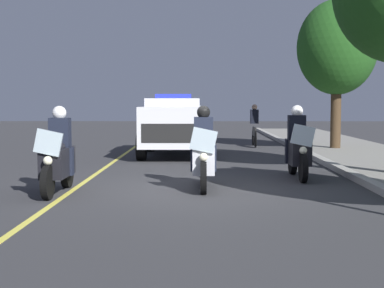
{
  "coord_description": "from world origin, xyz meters",
  "views": [
    {
      "loc": [
        11.65,
        0.17,
        1.81
      ],
      "look_at": [
        -0.42,
        0.0,
        0.9
      ],
      "focal_mm": 53.16,
      "sensor_mm": 36.0,
      "label": 1
    }
  ],
  "objects_px": {
    "police_motorcycle_lead_left": "(58,158)",
    "cyclist_background": "(254,125)",
    "police_motorcycle_lead_right": "(203,155)",
    "police_suv": "(173,124)",
    "tree_far_back": "(337,48)",
    "police_motorcycle_trailing": "(298,149)"
  },
  "relations": [
    {
      "from": "police_motorcycle_lead_right",
      "to": "cyclist_background",
      "type": "relative_size",
      "value": 1.22
    },
    {
      "from": "police_motorcycle_trailing",
      "to": "cyclist_background",
      "type": "height_order",
      "value": "police_motorcycle_trailing"
    },
    {
      "from": "police_motorcycle_trailing",
      "to": "police_suv",
      "type": "relative_size",
      "value": 0.44
    },
    {
      "from": "police_motorcycle_lead_right",
      "to": "police_suv",
      "type": "relative_size",
      "value": 0.44
    },
    {
      "from": "police_motorcycle_trailing",
      "to": "police_suv",
      "type": "xyz_separation_m",
      "value": [
        -5.59,
        -3.19,
        0.37
      ]
    },
    {
      "from": "police_motorcycle_lead_right",
      "to": "tree_far_back",
      "type": "distance_m",
      "value": 10.84
    },
    {
      "from": "police_motorcycle_trailing",
      "to": "cyclist_background",
      "type": "xyz_separation_m",
      "value": [
        -9.41,
        -0.13,
        0.14
      ]
    },
    {
      "from": "police_suv",
      "to": "cyclist_background",
      "type": "relative_size",
      "value": 2.79
    },
    {
      "from": "police_motorcycle_lead_left",
      "to": "police_motorcycle_trailing",
      "type": "distance_m",
      "value": 5.58
    },
    {
      "from": "police_motorcycle_lead_left",
      "to": "police_motorcycle_lead_right",
      "type": "xyz_separation_m",
      "value": [
        -0.68,
        2.86,
        0.0
      ]
    },
    {
      "from": "police_motorcycle_lead_right",
      "to": "tree_far_back",
      "type": "height_order",
      "value": "tree_far_back"
    },
    {
      "from": "police_motorcycle_trailing",
      "to": "tree_far_back",
      "type": "relative_size",
      "value": 0.4
    },
    {
      "from": "police_motorcycle_lead_right",
      "to": "police_suv",
      "type": "height_order",
      "value": "police_suv"
    },
    {
      "from": "police_motorcycle_lead_left",
      "to": "tree_far_back",
      "type": "distance_m",
      "value": 12.91
    },
    {
      "from": "police_motorcycle_lead_left",
      "to": "police_motorcycle_trailing",
      "type": "height_order",
      "value": "same"
    },
    {
      "from": "police_motorcycle_trailing",
      "to": "police_suv",
      "type": "height_order",
      "value": "police_suv"
    },
    {
      "from": "cyclist_background",
      "to": "police_suv",
      "type": "bearing_deg",
      "value": -38.69
    },
    {
      "from": "police_motorcycle_lead_left",
      "to": "police_motorcycle_trailing",
      "type": "relative_size",
      "value": 1.0
    },
    {
      "from": "police_motorcycle_lead_left",
      "to": "cyclist_background",
      "type": "relative_size",
      "value": 1.22
    },
    {
      "from": "police_motorcycle_lead_left",
      "to": "police_suv",
      "type": "relative_size",
      "value": 0.44
    },
    {
      "from": "police_motorcycle_lead_left",
      "to": "cyclist_background",
      "type": "bearing_deg",
      "value": 157.0
    },
    {
      "from": "police_motorcycle_lead_left",
      "to": "police_motorcycle_lead_right",
      "type": "distance_m",
      "value": 2.94
    }
  ]
}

